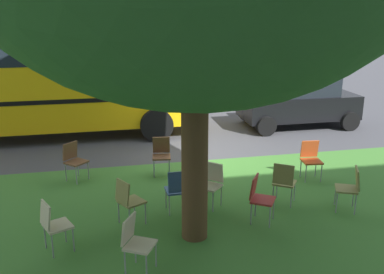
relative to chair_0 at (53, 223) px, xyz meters
The scene contains 16 objects.
ground 5.10m from the chair_0, 129.61° to the right, with size 80.00×80.00×0.00m, color #424247.
grass_verge 3.35m from the chair_0, 167.62° to the right, with size 48.00×6.00×0.01m, color #3D752D.
chair_0 is the anchor object (origin of this frame).
chair_1 4.39m from the chair_0, 168.51° to the right, with size 0.58×0.58×0.88m.
chair_2 1.39m from the chair_0, 151.92° to the right, with size 0.57×0.56×0.88m.
chair_3 3.73m from the chair_0, 125.58° to the right, with size 0.47×0.47×0.88m.
chair_4 2.38m from the chair_0, 156.55° to the right, with size 0.43×0.44×0.88m.
chair_5 3.59m from the chair_0, behind, with size 0.58×0.57×0.88m.
chair_6 1.48m from the chair_0, 147.04° to the left, with size 0.57×0.56×0.88m.
chair_7 3.07m from the chair_0, 93.48° to the right, with size 0.59×0.59×0.88m.
chair_8 5.82m from the chair_0, 159.51° to the right, with size 0.46×0.46×0.88m.
chair_9 5.46m from the chair_0, behind, with size 0.56×0.55×0.88m.
chair_10 3.10m from the chair_0, 158.59° to the right, with size 0.59×0.59×0.88m.
chair_11 3.43m from the chair_0, 145.75° to the right, with size 0.55×0.56×0.88m.
parked_car 9.58m from the chair_0, 138.53° to the right, with size 3.70×1.92×1.65m.
school_bus 7.20m from the chair_0, 77.01° to the right, with size 10.40×2.80×2.88m.
Camera 1 is at (2.37, 10.50, 3.85)m, focal length 40.99 mm.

